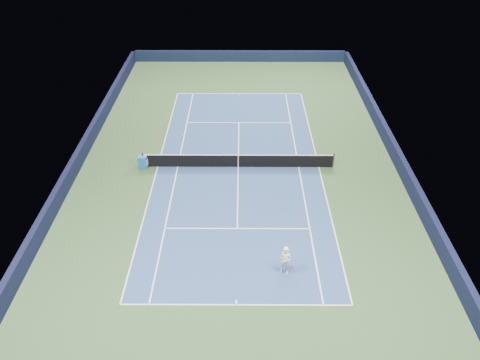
{
  "coord_description": "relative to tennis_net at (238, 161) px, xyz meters",
  "views": [
    {
      "loc": [
        0.25,
        -26.59,
        17.42
      ],
      "look_at": [
        0.14,
        -3.0,
        1.0
      ],
      "focal_mm": 35.0,
      "sensor_mm": 36.0,
      "label": 1
    }
  ],
  "objects": [
    {
      "name": "sideline_doubles_left",
      "position": [
        -5.49,
        0.0,
        -0.5
      ],
      "size": [
        0.08,
        23.77,
        0.0
      ],
      "primitive_type": "cube",
      "color": "white",
      "rests_on": "ground"
    },
    {
      "name": "ground",
      "position": [
        0.0,
        0.0,
        -0.5
      ],
      "size": [
        40.0,
        40.0,
        0.0
      ],
      "primitive_type": "plane",
      "color": "#2F4A28",
      "rests_on": "ground"
    },
    {
      "name": "sideline_singles_left",
      "position": [
        -4.12,
        0.0,
        -0.5
      ],
      "size": [
        0.08,
        23.77,
        0.0
      ],
      "primitive_type": "cube",
      "color": "white",
      "rests_on": "ground"
    },
    {
      "name": "center_mark_near",
      "position": [
        0.0,
        -11.73,
        -0.5
      ],
      "size": [
        0.08,
        0.3,
        0.0
      ],
      "primitive_type": "cube",
      "color": "white",
      "rests_on": "ground"
    },
    {
      "name": "wall_far",
      "position": [
        0.0,
        19.82,
        0.05
      ],
      "size": [
        22.0,
        0.35,
        1.1
      ],
      "primitive_type": "cube",
      "color": "black",
      "rests_on": "ground"
    },
    {
      "name": "center_mark_far",
      "position": [
        0.0,
        11.73,
        -0.5
      ],
      "size": [
        0.08,
        0.3,
        0.0
      ],
      "primitive_type": "cube",
      "color": "white",
      "rests_on": "ground"
    },
    {
      "name": "tennis_player",
      "position": [
        2.43,
        -9.79,
        0.34
      ],
      "size": [
        0.83,
        1.34,
        2.89
      ],
      "color": "white",
      "rests_on": "ground"
    },
    {
      "name": "service_line_far",
      "position": [
        0.0,
        6.4,
        -0.5
      ],
      "size": [
        8.23,
        0.08,
        0.0
      ],
      "primitive_type": "cube",
      "color": "white",
      "rests_on": "ground"
    },
    {
      "name": "service_line_near",
      "position": [
        0.0,
        -6.4,
        -0.5
      ],
      "size": [
        8.23,
        0.08,
        0.0
      ],
      "primitive_type": "cube",
      "color": "white",
      "rests_on": "ground"
    },
    {
      "name": "wall_left",
      "position": [
        -10.82,
        0.0,
        0.05
      ],
      "size": [
        0.35,
        40.0,
        1.1
      ],
      "primitive_type": "cube",
      "color": "black",
      "rests_on": "ground"
    },
    {
      "name": "tennis_net",
      "position": [
        0.0,
        0.0,
        0.0
      ],
      "size": [
        12.9,
        0.1,
        1.07
      ],
      "color": "black",
      "rests_on": "ground"
    },
    {
      "name": "center_service_line",
      "position": [
        0.0,
        0.0,
        -0.5
      ],
      "size": [
        0.08,
        12.8,
        0.0
      ],
      "primitive_type": "cube",
      "color": "white",
      "rests_on": "ground"
    },
    {
      "name": "sideline_singles_right",
      "position": [
        4.12,
        0.0,
        -0.5
      ],
      "size": [
        0.08,
        23.77,
        0.0
      ],
      "primitive_type": "cube",
      "color": "white",
      "rests_on": "ground"
    },
    {
      "name": "baseline_far",
      "position": [
        0.0,
        11.88,
        -0.5
      ],
      "size": [
        10.97,
        0.08,
        0.0
      ],
      "primitive_type": "cube",
      "color": "white",
      "rests_on": "ground"
    },
    {
      "name": "court_surface",
      "position": [
        0.0,
        0.0,
        -0.5
      ],
      "size": [
        10.97,
        23.77,
        0.01
      ],
      "primitive_type": "cube",
      "color": "navy",
      "rests_on": "ground"
    },
    {
      "name": "sideline_doubles_right",
      "position": [
        5.49,
        0.0,
        -0.5
      ],
      "size": [
        0.08,
        23.77,
        0.0
      ],
      "primitive_type": "cube",
      "color": "white",
      "rests_on": "ground"
    },
    {
      "name": "sponsor_cube",
      "position": [
        -6.4,
        -0.13,
        -0.05
      ],
      "size": [
        0.61,
        0.55,
        0.92
      ],
      "color": "#1D5EB2",
      "rests_on": "ground"
    },
    {
      "name": "wall_right",
      "position": [
        10.82,
        0.0,
        0.05
      ],
      "size": [
        0.35,
        40.0,
        1.1
      ],
      "primitive_type": "cube",
      "color": "black",
      "rests_on": "ground"
    },
    {
      "name": "baseline_near",
      "position": [
        0.0,
        -11.88,
        -0.5
      ],
      "size": [
        10.97,
        0.08,
        0.0
      ],
      "primitive_type": "cube",
      "color": "white",
      "rests_on": "ground"
    }
  ]
}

